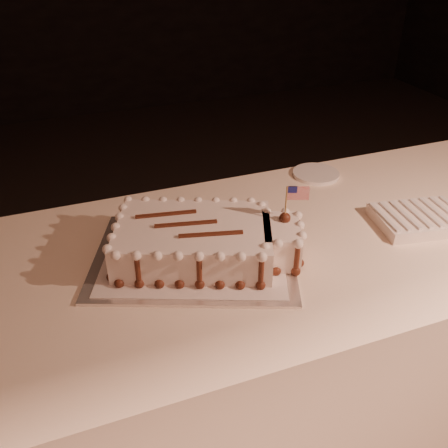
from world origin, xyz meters
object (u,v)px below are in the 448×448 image
object	(u,v)px
sheet_cake	(205,240)
side_plate	(316,174)
napkin_stack	(419,219)
banquet_table	(301,335)
cake_board	(195,257)

from	to	relation	value
sheet_cake	side_plate	world-z (taller)	sheet_cake
sheet_cake	napkin_stack	world-z (taller)	sheet_cake
banquet_table	cake_board	xyz separation A→B (m)	(-0.33, 0.01, 0.38)
napkin_stack	side_plate	world-z (taller)	napkin_stack
banquet_table	napkin_stack	world-z (taller)	napkin_stack
side_plate	cake_board	bearing A→B (deg)	-149.79
sheet_cake	napkin_stack	xyz separation A→B (m)	(0.62, -0.06, -0.04)
cake_board	side_plate	size ratio (longest dim) A/B	3.26
sheet_cake	side_plate	size ratio (longest dim) A/B	3.23
banquet_table	cake_board	world-z (taller)	cake_board
cake_board	sheet_cake	bearing A→B (deg)	0.14
cake_board	banquet_table	bearing A→B (deg)	20.83
banquet_table	napkin_stack	xyz separation A→B (m)	(0.31, -0.06, 0.39)
cake_board	side_plate	world-z (taller)	side_plate
cake_board	sheet_cake	world-z (taller)	sheet_cake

